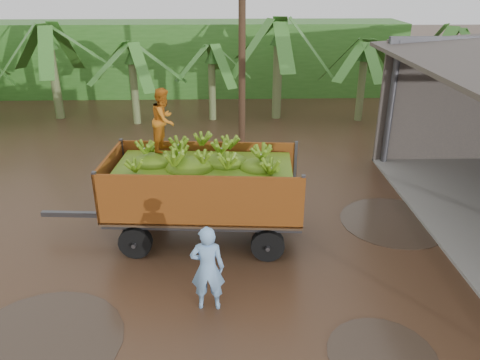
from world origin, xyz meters
name	(u,v)px	position (x,y,z in m)	size (l,w,h in m)	color
ground	(226,262)	(0.00, 0.00, 0.00)	(100.00, 100.00, 0.00)	black
hedge_north	(186,58)	(-2.00, 16.00, 1.80)	(22.00, 3.00, 3.60)	#2D661E
banana_trailer	(204,186)	(-0.50, 1.12, 1.35)	(6.26, 2.47, 3.53)	#A85618
man_blue	(208,268)	(-0.34, -1.50, 0.88)	(0.64, 0.42, 1.75)	#7EAFE6
utility_pole	(242,23)	(0.60, 7.45, 4.33)	(1.20, 0.24, 8.56)	#47301E
banana_plants	(78,103)	(-4.92, 6.68, 1.89)	(25.02, 19.87, 4.26)	#2D661E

